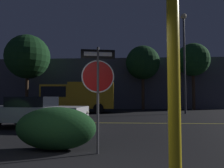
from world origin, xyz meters
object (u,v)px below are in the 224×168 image
passing_car_2 (35,112)px  tree_2 (28,57)px  tree_0 (143,63)px  yellow_pole_right (174,96)px  hedge_bush_2 (56,128)px  stop_sign (98,78)px  street_lamp (184,49)px  delivery_truck (77,96)px  tree_1 (193,60)px

passing_car_2 → tree_2: 14.15m
tree_0 → tree_2: tree_2 is taller
yellow_pole_right → tree_0: (1.25, 20.47, 3.68)m
hedge_bush_2 → tree_2: bearing=117.1°
stop_sign → tree_0: size_ratio=0.37×
stop_sign → passing_car_2: bearing=116.9°
passing_car_2 → street_lamp: (8.89, 8.63, 4.66)m
stop_sign → tree_2: 19.02m
hedge_bush_2 → delivery_truck: (-2.40, 13.23, 0.94)m
yellow_pole_right → delivery_truck: 16.50m
yellow_pole_right → tree_0: size_ratio=0.39×
street_lamp → tree_1: bearing=66.7°
passing_car_2 → delivery_truck: (-0.17, 9.28, 0.78)m
passing_car_2 → tree_1: size_ratio=0.64×
passing_car_2 → tree_0: size_ratio=0.66×
yellow_pole_right → delivery_truck: size_ratio=0.44×
stop_sign → street_lamp: (5.55, 12.90, 3.56)m
yellow_pole_right → delivery_truck: bearing=107.0°
tree_0 → tree_1: 5.39m
street_lamp → tree_2: size_ratio=1.08×
passing_car_2 → delivery_truck: size_ratio=0.74×
passing_car_2 → hedge_bush_2: bearing=34.3°
stop_sign → tree_1: size_ratio=0.36×
stop_sign → delivery_truck: bearing=93.4°
tree_2 → passing_car_2: bearing=-63.7°
hedge_bush_2 → passing_car_2: (-2.22, 3.96, 0.15)m
passing_car_2 → delivery_truck: 9.31m
yellow_pole_right → hedge_bush_2: 3.61m
yellow_pole_right → tree_2: bearing=119.8°
yellow_pole_right → delivery_truck: yellow_pole_right is taller
yellow_pole_right → street_lamp: size_ratio=0.33×
hedge_bush_2 → tree_1: size_ratio=0.29×
hedge_bush_2 → tree_0: size_ratio=0.30×
yellow_pole_right → passing_car_2: 8.02m
stop_sign → street_lamp: bearing=55.6°
delivery_truck → tree_1: bearing=-68.8°
tree_1 → tree_2: size_ratio=0.93×
street_lamp → stop_sign: bearing=-113.3°
passing_car_2 → yellow_pole_right: bearing=40.6°
yellow_pole_right → tree_0: tree_0 is taller
hedge_bush_2 → street_lamp: street_lamp is taller
tree_1 → tree_2: 17.34m
passing_car_2 → tree_0: 15.78m
stop_sign → tree_1: tree_1 is taller
tree_1 → passing_car_2: bearing=-128.5°
stop_sign → delivery_truck: (-3.51, 13.55, -0.31)m
passing_car_2 → tree_0: tree_0 is taller
delivery_truck → stop_sign: bearing=-167.5°
tree_2 → stop_sign: bearing=-60.3°
hedge_bush_2 → passing_car_2: bearing=119.3°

